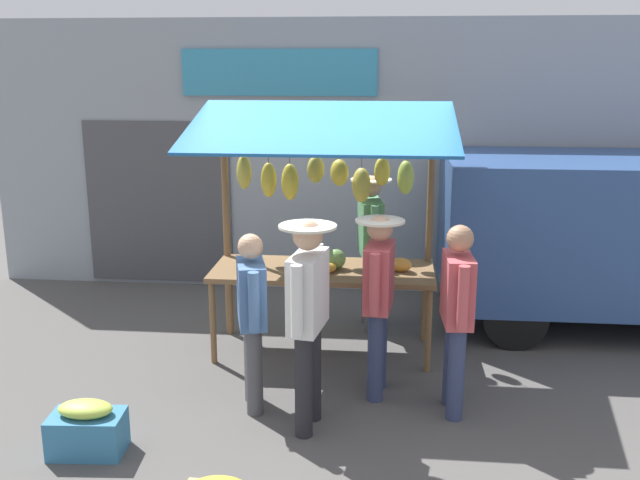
% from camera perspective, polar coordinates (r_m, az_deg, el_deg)
% --- Properties ---
extents(ground_plane, '(40.00, 40.00, 0.00)m').
position_cam_1_polar(ground_plane, '(7.45, 0.23, -8.79)').
color(ground_plane, '#514F4C').
extents(street_backdrop, '(9.00, 0.30, 3.40)m').
position_cam_1_polar(street_backdrop, '(9.13, 1.18, 6.56)').
color(street_backdrop, '#8C939E').
rests_on(street_backdrop, ground).
extents(market_stall, '(2.50, 1.46, 2.50)m').
position_cam_1_polar(market_stall, '(7.06, 0.38, 3.17)').
color(market_stall, brown).
rests_on(market_stall, ground).
extents(vendor_with_sunhat, '(0.44, 0.71, 1.71)m').
position_cam_1_polar(vendor_with_sunhat, '(7.82, 4.00, 0.13)').
color(vendor_with_sunhat, '#4C4C51').
rests_on(vendor_with_sunhat, ground).
extents(shopper_with_ponytail, '(0.42, 0.69, 1.63)m').
position_cam_1_polar(shopper_with_ponytail, '(6.24, 4.68, -4.07)').
color(shopper_with_ponytail, navy).
rests_on(shopper_with_ponytail, ground).
extents(shopper_with_shopping_bag, '(0.24, 0.69, 1.62)m').
position_cam_1_polar(shopper_with_shopping_bag, '(6.01, 10.81, -5.22)').
color(shopper_with_shopping_bag, navy).
rests_on(shopper_with_shopping_bag, ground).
extents(shopper_in_grey_tee, '(0.33, 0.65, 1.53)m').
position_cam_1_polar(shopper_in_grey_tee, '(6.03, -5.43, -5.61)').
color(shopper_in_grey_tee, '#4C4C51').
rests_on(shopper_in_grey_tee, ground).
extents(shopper_in_striped_shirt, '(0.45, 0.72, 1.72)m').
position_cam_1_polar(shopper_in_striped_shirt, '(5.62, -0.96, -5.35)').
color(shopper_in_striped_shirt, '#232328').
rests_on(shopper_in_striped_shirt, ground).
extents(parked_van, '(4.40, 1.85, 1.88)m').
position_cam_1_polar(parked_van, '(8.57, 23.54, 0.94)').
color(parked_van, '#2D4C84').
rests_on(parked_van, ground).
extents(produce_crate_near, '(0.57, 0.37, 0.42)m').
position_cam_1_polar(produce_crate_near, '(5.87, -18.01, -14.10)').
color(produce_crate_near, teal).
rests_on(produce_crate_near, ground).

